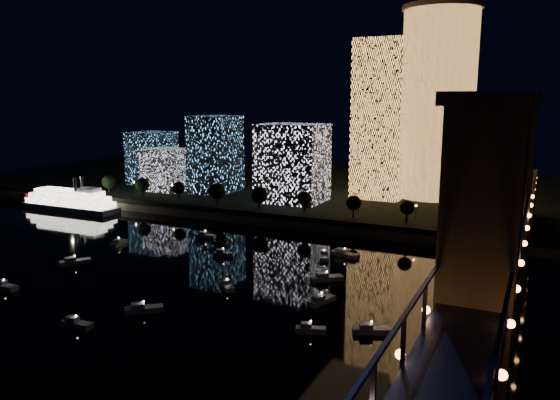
{
  "coord_description": "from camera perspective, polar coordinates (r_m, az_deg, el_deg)",
  "views": [
    {
      "loc": [
        72.66,
        -104.06,
        49.06
      ],
      "look_at": [
        -4.61,
        55.0,
        15.98
      ],
      "focal_mm": 35.0,
      "sensor_mm": 36.0,
      "label": 1
    }
  ],
  "objects": [
    {
      "name": "riverboat",
      "position": [
        261.41,
        -21.46,
        -0.07
      ],
      "size": [
        52.16,
        11.47,
        15.68
      ],
      "color": "silver",
      "rests_on": "ground"
    },
    {
      "name": "street_lamps",
      "position": [
        228.5,
        -2.36,
        0.49
      ],
      "size": [
        132.7,
        0.7,
        5.65
      ],
      "color": "black",
      "rests_on": "far_bank"
    },
    {
      "name": "tower_cylindrical",
      "position": [
        254.41,
        16.14,
        9.68
      ],
      "size": [
        34.0,
        34.0,
        83.34
      ],
      "color": "#ED9A4B",
      "rests_on": "far_bank"
    },
    {
      "name": "esplanade_trees",
      "position": [
        221.59,
        -2.39,
        0.56
      ],
      "size": [
        166.58,
        6.98,
        8.99
      ],
      "color": "black",
      "rests_on": "far_bank"
    },
    {
      "name": "midrise_blocks",
      "position": [
        258.14,
        -6.12,
        4.18
      ],
      "size": [
        111.18,
        36.89,
        35.99
      ],
      "color": "white",
      "rests_on": "far_bank"
    },
    {
      "name": "motorboats",
      "position": [
        153.05,
        -6.15,
        -7.84
      ],
      "size": [
        103.45,
        81.01,
        2.78
      ],
      "color": "silver",
      "rests_on": "ground"
    },
    {
      "name": "far_bank",
      "position": [
        277.81,
        10.38,
        0.77
      ],
      "size": [
        420.0,
        160.0,
        5.0
      ],
      "primitive_type": "cube",
      "color": "black",
      "rests_on": "ground"
    },
    {
      "name": "seawall",
      "position": [
        205.33,
        4.46,
        -2.83
      ],
      "size": [
        420.0,
        6.0,
        3.0
      ],
      "primitive_type": "cube",
      "color": "#6B5E4C",
      "rests_on": "ground"
    },
    {
      "name": "tower_rectangular",
      "position": [
        248.1,
        10.55,
        8.24
      ],
      "size": [
        21.76,
        21.76,
        69.23
      ],
      "primitive_type": "cube",
      "color": "#ED9A4B",
      "rests_on": "far_bank"
    },
    {
      "name": "ground",
      "position": [
        136.08,
        -8.55,
        -10.66
      ],
      "size": [
        520.0,
        520.0,
        0.0
      ],
      "primitive_type": "plane",
      "color": "black",
      "rests_on": "ground"
    },
    {
      "name": "truss_bridge",
      "position": [
        112.93,
        21.02,
        -7.03
      ],
      "size": [
        13.0,
        266.0,
        50.0
      ],
      "color": "navy",
      "rests_on": "ground"
    }
  ]
}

